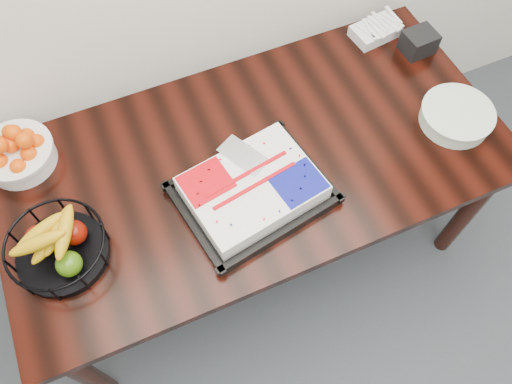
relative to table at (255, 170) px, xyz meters
name	(u,v)px	position (x,y,z in m)	size (l,w,h in m)	color
table	(255,170)	(0.00, 0.00, 0.00)	(1.80, 0.90, 0.75)	black
cake_tray	(252,190)	(-0.07, -0.14, 0.13)	(0.53, 0.45, 0.10)	black
tangerine_bowl	(15,150)	(-0.75, 0.31, 0.16)	(0.26, 0.26, 0.16)	white
fruit_basket	(58,247)	(-0.70, -0.10, 0.15)	(0.30, 0.30, 0.16)	black
plate_stack	(456,116)	(0.73, -0.15, 0.12)	(0.26, 0.26, 0.06)	white
fork_bag	(375,31)	(0.69, 0.35, 0.11)	(0.20, 0.14, 0.05)	silver
napkin_box	(419,42)	(0.80, 0.21, 0.13)	(0.12, 0.10, 0.09)	black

